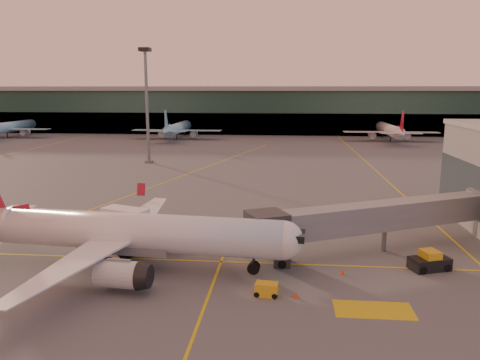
# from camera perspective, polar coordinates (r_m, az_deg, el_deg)

# --- Properties ---
(ground) EXTENTS (600.00, 600.00, 0.00)m
(ground) POSITION_cam_1_polar(r_m,az_deg,el_deg) (42.94, -10.01, -11.93)
(ground) COLOR #4C4F54
(ground) RESTS_ON ground
(taxi_markings) EXTENTS (100.12, 173.00, 0.01)m
(taxi_markings) POSITION_cam_1_polar(r_m,az_deg,el_deg) (86.15, -6.92, -0.18)
(taxi_markings) COLOR gold
(taxi_markings) RESTS_ON ground
(terminal) EXTENTS (400.00, 20.00, 17.60)m
(terminal) POSITION_cam_1_polar(r_m,az_deg,el_deg) (180.34, 1.96, 8.52)
(terminal) COLOR #19382D
(terminal) RESTS_ON ground
(mast_west_near) EXTENTS (2.40, 2.40, 25.60)m
(mast_west_near) POSITION_cam_1_polar(r_m,az_deg,el_deg) (108.56, -11.31, 9.89)
(mast_west_near) COLOR slate
(mast_west_near) RESTS_ON ground
(distant_aircraft_row) EXTENTS (290.00, 34.00, 13.00)m
(distant_aircraft_row) POSITION_cam_1_polar(r_m,az_deg,el_deg) (160.14, -6.14, 5.01)
(distant_aircraft_row) COLOR #83BFDB
(distant_aircraft_row) RESTS_ON ground
(main_airplane) EXTENTS (34.25, 30.90, 10.33)m
(main_airplane) POSITION_cam_1_polar(r_m,az_deg,el_deg) (45.37, -13.93, -6.31)
(main_airplane) COLOR silver
(main_airplane) RESTS_ON ground
(jet_bridge) EXTENTS (29.02, 16.40, 5.34)m
(jet_bridge) POSITION_cam_1_polar(r_m,az_deg,el_deg) (51.54, 18.50, -4.16)
(jet_bridge) COLOR slate
(jet_bridge) RESTS_ON ground
(catering_truck) EXTENTS (5.53, 3.80, 3.95)m
(catering_truck) POSITION_cam_1_polar(r_m,az_deg,el_deg) (52.53, -13.73, -5.19)
(catering_truck) COLOR #A93618
(catering_truck) RESTS_ON ground
(gpu_cart) EXTENTS (2.00, 1.35, 1.10)m
(gpu_cart) POSITION_cam_1_polar(r_m,az_deg,el_deg) (39.27, 3.26, -13.18)
(gpu_cart) COLOR gold
(gpu_cart) RESTS_ON ground
(pushback_tug) EXTENTS (4.04, 3.00, 1.86)m
(pushback_tug) POSITION_cam_1_polar(r_m,az_deg,el_deg) (47.75, 22.13, -9.24)
(pushback_tug) COLOR black
(pushback_tug) RESTS_ON ground
(cone_nose) EXTENTS (0.40, 0.40, 0.51)m
(cone_nose) POSITION_cam_1_polar(r_m,az_deg,el_deg) (44.46, 12.36, -10.86)
(cone_nose) COLOR #E13C0B
(cone_nose) RESTS_ON ground
(cone_wing_left) EXTENTS (0.48, 0.48, 0.62)m
(cone_wing_left) POSITION_cam_1_polar(r_m,az_deg,el_deg) (61.36, -8.93, -4.54)
(cone_wing_left) COLOR #E13C0B
(cone_wing_left) RESTS_ON ground
(cone_fwd) EXTENTS (0.42, 0.42, 0.54)m
(cone_fwd) POSITION_cam_1_polar(r_m,az_deg,el_deg) (39.23, 6.87, -13.72)
(cone_fwd) COLOR #E13C0B
(cone_fwd) RESTS_ON ground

